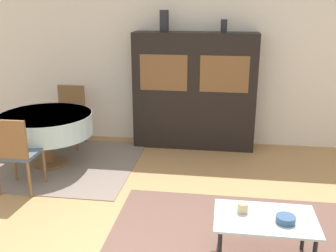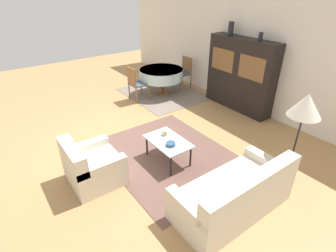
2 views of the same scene
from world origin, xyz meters
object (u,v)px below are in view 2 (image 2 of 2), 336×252
(couch, at_px, (235,195))
(cup, at_px, (165,133))
(dining_chair_far, at_px, (184,71))
(vase_tall, at_px, (231,28))
(armchair, at_px, (92,166))
(dining_chair_near, at_px, (136,82))
(vase_short, at_px, (261,37))
(coffee_table, at_px, (168,143))
(bowl, at_px, (171,144))
(display_cabinet, at_px, (240,75))
(floor_lamp, at_px, (306,107))
(dining_table, at_px, (161,74))

(couch, distance_m, cup, 1.77)
(couch, xyz_separation_m, dining_chair_far, (-4.41, 2.64, 0.25))
(vase_tall, bearing_deg, armchair, -76.12)
(dining_chair_near, bearing_deg, couch, -11.72)
(couch, xyz_separation_m, vase_tall, (-2.90, 2.85, 1.67))
(armchair, xyz_separation_m, vase_short, (-0.16, 4.26, 1.60))
(armchair, height_order, coffee_table, armchair)
(dining_chair_far, distance_m, bowl, 4.07)
(coffee_table, height_order, vase_short, vase_short)
(display_cabinet, distance_m, bowl, 3.15)
(coffee_table, bearing_deg, couch, 1.83)
(dining_chair_far, distance_m, vase_short, 2.76)
(armchair, relative_size, coffee_table, 0.96)
(vase_tall, bearing_deg, dining_chair_far, -172.07)
(couch, distance_m, floor_lamp, 1.67)
(vase_short, bearing_deg, floor_lamp, -36.87)
(armchair, height_order, display_cabinet, display_cabinet)
(bowl, bearing_deg, armchair, -108.62)
(couch, bearing_deg, vase_short, 35.21)
(armchair, relative_size, dining_table, 0.67)
(display_cabinet, distance_m, floor_lamp, 2.96)
(dining_chair_near, bearing_deg, armchair, -42.24)
(bowl, xyz_separation_m, vase_tall, (-1.49, 2.95, 1.49))
(display_cabinet, xyz_separation_m, floor_lamp, (2.48, -1.55, 0.45))
(vase_short, bearing_deg, vase_tall, -180.00)
(coffee_table, xyz_separation_m, dining_chair_near, (-2.85, 0.96, 0.15))
(dining_table, height_order, bowl, dining_table)
(display_cabinet, distance_m, dining_chair_near, 2.79)
(dining_chair_near, bearing_deg, floor_lamp, 4.93)
(couch, relative_size, dining_chair_far, 1.89)
(couch, xyz_separation_m, vase_short, (-2.01, 2.85, 1.60))
(display_cabinet, xyz_separation_m, vase_short, (0.42, 0.00, 1.00))
(vase_tall, bearing_deg, bowl, -63.17)
(coffee_table, relative_size, floor_lamp, 0.57)
(display_cabinet, distance_m, vase_tall, 1.16)
(display_cabinet, bearing_deg, bowl, -70.93)
(couch, xyz_separation_m, bowl, (-1.40, -0.11, 0.18))
(armchair, bearing_deg, vase_short, 92.20)
(display_cabinet, distance_m, vase_short, 1.08)
(floor_lamp, bearing_deg, couch, -92.35)
(display_cabinet, distance_m, cup, 2.93)
(couch, relative_size, bowl, 10.88)
(floor_lamp, bearing_deg, armchair, -124.97)
(armchair, bearing_deg, coffee_table, 78.39)
(display_cabinet, xyz_separation_m, dining_chair_near, (-1.99, -1.93, -0.36))
(dining_chair_near, bearing_deg, display_cabinet, 44.21)
(couch, distance_m, armchair, 2.33)
(dining_table, xyz_separation_m, vase_short, (2.40, 1.07, 1.30))
(couch, height_order, floor_lamp, floor_lamp)
(cup, bearing_deg, dining_table, 146.44)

